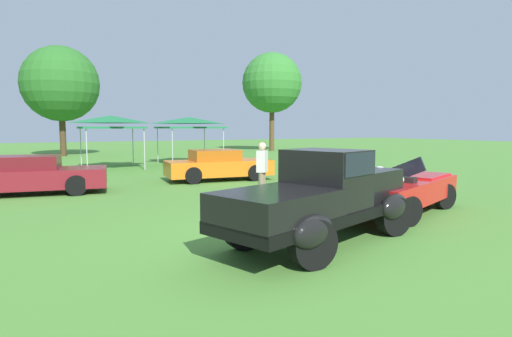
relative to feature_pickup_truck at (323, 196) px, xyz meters
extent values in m
plane|color=#4C8433|center=(-0.06, 0.37, -0.87)|extent=(120.00, 120.00, 0.00)
cube|color=black|center=(-0.04, -0.01, -0.31)|extent=(4.72, 2.80, 0.20)
cube|color=black|center=(1.24, 0.42, 0.07)|extent=(1.92, 1.56, 0.60)
ellipsoid|color=silver|center=(2.05, 0.69, 0.05)|extent=(0.32, 0.54, 0.68)
cube|color=black|center=(0.08, 0.03, 0.31)|extent=(1.46, 1.64, 1.04)
cube|color=black|center=(0.08, 0.03, 0.61)|extent=(1.38, 1.65, 0.40)
cube|color=black|center=(-1.24, -0.42, -0.01)|extent=(2.30, 1.96, 0.48)
ellipsoid|color=black|center=(1.07, 1.12, -0.31)|extent=(0.99, 0.63, 0.52)
ellipsoid|color=black|center=(1.54, -0.24, -0.31)|extent=(0.99, 0.63, 0.52)
ellipsoid|color=black|center=(-1.47, 0.27, -0.31)|extent=(0.99, 0.63, 0.52)
ellipsoid|color=black|center=(-1.01, -1.10, -0.31)|extent=(0.99, 0.63, 0.52)
sphere|color=silver|center=(1.95, 1.12, 0.13)|extent=(0.18, 0.18, 0.18)
sphere|color=silver|center=(2.23, 0.29, 0.13)|extent=(0.18, 0.18, 0.18)
cylinder|color=black|center=(1.07, 1.12, -0.49)|extent=(0.76, 0.24, 0.76)
cylinder|color=black|center=(1.54, -0.24, -0.49)|extent=(0.76, 0.24, 0.76)
cylinder|color=black|center=(-1.47, 0.27, -0.49)|extent=(0.76, 0.24, 0.76)
cylinder|color=black|center=(-1.01, -1.10, -0.49)|extent=(0.76, 0.24, 0.76)
cube|color=red|center=(3.25, 1.34, -0.30)|extent=(4.39, 3.09, 0.52)
cube|color=red|center=(4.35, 1.78, -0.10)|extent=(2.05, 1.95, 0.20)
cube|color=black|center=(3.49, 1.44, 0.12)|extent=(0.52, 1.18, 0.82)
cube|color=black|center=(2.89, 1.20, -0.06)|extent=(0.70, 1.22, 0.28)
cube|color=silver|center=(5.21, 2.12, -0.59)|extent=(0.70, 1.57, 0.12)
cylinder|color=black|center=(4.17, 2.54, -0.54)|extent=(0.66, 0.20, 0.66)
cylinder|color=black|center=(4.74, 1.10, -0.54)|extent=(0.66, 0.20, 0.66)
cylinder|color=black|center=(1.81, 1.60, -0.54)|extent=(0.66, 0.20, 0.66)
cylinder|color=black|center=(2.38, 0.17, -0.54)|extent=(0.66, 0.20, 0.66)
cube|color=maroon|center=(-4.67, 8.86, -0.37)|extent=(4.65, 2.37, 0.60)
cube|color=maroon|center=(-4.85, 8.89, 0.13)|extent=(2.16, 1.74, 0.44)
cylinder|color=black|center=(-3.48, 7.88, -0.55)|extent=(0.64, 0.22, 0.64)
cube|color=orange|center=(1.93, 9.37, -0.37)|extent=(4.29, 2.09, 0.60)
cube|color=#BB5914|center=(1.76, 9.39, 0.13)|extent=(1.96, 1.62, 0.44)
cylinder|color=black|center=(3.09, 8.48, -0.55)|extent=(0.64, 0.22, 0.64)
cylinder|color=black|center=(0.61, 8.73, -0.55)|extent=(0.64, 0.22, 0.64)
cylinder|color=#7F7056|center=(0.97, 4.10, -0.44)|extent=(0.16, 0.16, 0.86)
cylinder|color=#7F7056|center=(1.11, 4.25, -0.44)|extent=(0.16, 0.16, 0.86)
cube|color=silver|center=(1.04, 4.18, 0.29)|extent=(0.45, 0.46, 0.60)
sphere|color=beige|center=(1.04, 4.18, 0.71)|extent=(0.22, 0.22, 0.22)
cylinder|color=#B7B7BC|center=(0.28, 17.54, 0.16)|extent=(0.05, 0.05, 2.05)
cylinder|color=#B7B7BC|center=(0.28, 14.88, 0.16)|extent=(0.05, 0.05, 2.05)
cylinder|color=#B7B7BC|center=(-2.39, 17.54, 0.16)|extent=(0.05, 0.05, 2.05)
cylinder|color=#B7B7BC|center=(-2.39, 14.88, 0.16)|extent=(0.05, 0.05, 2.05)
cube|color=#1E703D|center=(-1.06, 16.21, 1.23)|extent=(2.96, 2.96, 0.10)
pyramid|color=#1E703D|center=(-1.06, 16.21, 1.65)|extent=(2.90, 2.90, 0.38)
cylinder|color=#B7B7BC|center=(5.08, 19.11, 0.16)|extent=(0.05, 0.05, 2.05)
cylinder|color=#B7B7BC|center=(5.08, 16.10, 0.16)|extent=(0.05, 0.05, 2.05)
cylinder|color=#B7B7BC|center=(2.07, 19.11, 0.16)|extent=(0.05, 0.05, 2.05)
cylinder|color=#B7B7BC|center=(2.07, 16.10, 0.16)|extent=(0.05, 0.05, 2.05)
cube|color=#1E703D|center=(3.57, 17.60, 1.23)|extent=(3.35, 3.35, 0.10)
pyramid|color=#1E703D|center=(3.57, 17.60, 1.65)|extent=(3.28, 3.28, 0.38)
cylinder|color=#47331E|center=(-2.60, 27.99, 1.02)|extent=(0.44, 0.44, 3.77)
sphere|color=#286623|center=(-2.60, 27.99, 4.40)|extent=(5.45, 5.45, 5.45)
cylinder|color=brown|center=(14.70, 27.12, 1.45)|extent=(0.44, 0.44, 4.63)
sphere|color=#337A2D|center=(14.70, 27.12, 5.24)|extent=(5.37, 5.37, 5.37)
camera|label=1|loc=(-4.63, -6.09, 1.23)|focal=29.52mm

